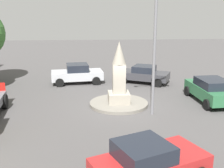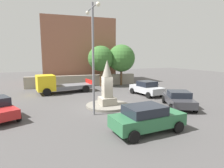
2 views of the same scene
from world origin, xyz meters
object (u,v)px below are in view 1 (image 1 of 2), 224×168
at_px(monument, 119,77).
at_px(streetlamp, 155,28).
at_px(car_red_approaching, 149,162).
at_px(car_silver_passing, 77,74).
at_px(car_green_parked_right, 211,90).
at_px(car_dark_grey_waiting, 143,74).

xyz_separation_m(monument, streetlamp, (-1.68, 1.66, 2.91)).
distance_m(car_red_approaching, car_silver_passing, 13.85).
distance_m(car_green_parked_right, car_silver_passing, 10.06).
relative_size(monument, streetlamp, 0.48).
xyz_separation_m(car_red_approaching, car_green_parked_right, (-5.56, -8.11, 0.05)).
relative_size(car_green_parked_right, car_dark_grey_waiting, 0.98).
xyz_separation_m(monument, car_dark_grey_waiting, (-2.47, -5.30, -1.03)).
distance_m(car_dark_grey_waiting, car_silver_passing, 5.21).
xyz_separation_m(monument, car_silver_passing, (2.73, -5.60, -0.97)).
height_order(car_green_parked_right, car_dark_grey_waiting, car_green_parked_right).
bearing_deg(car_red_approaching, car_silver_passing, -77.89).
bearing_deg(car_silver_passing, monument, 115.98).
bearing_deg(car_silver_passing, streetlamp, 121.27).
distance_m(streetlamp, car_dark_grey_waiting, 8.03).
height_order(streetlamp, car_red_approaching, streetlamp).
relative_size(monument, car_red_approaching, 0.87).
height_order(monument, car_red_approaching, monument).
bearing_deg(streetlamp, monument, -44.65).
height_order(car_dark_grey_waiting, car_silver_passing, car_silver_passing).
bearing_deg(car_silver_passing, car_red_approaching, 102.11).
bearing_deg(car_dark_grey_waiting, car_green_parked_right, 122.44).
height_order(car_green_parked_right, car_silver_passing, car_silver_passing).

